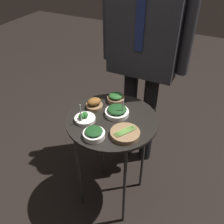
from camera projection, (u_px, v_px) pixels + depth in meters
name	position (u px, v px, depth m)	size (l,w,h in m)	color
ground_plane	(112.00, 193.00, 1.98)	(8.00, 8.00, 0.00)	black
serving_cart	(112.00, 127.00, 1.58)	(0.57, 0.57, 0.75)	black
bowl_spinach_far_rim	(117.00, 111.00, 1.55)	(0.15, 0.15, 0.12)	silver
bowl_spinach_front_center	(94.00, 134.00, 1.39)	(0.12, 0.12, 0.05)	silver
bowl_spinach_mid_right	(116.00, 98.00, 1.67)	(0.11, 0.11, 0.06)	brown
bowl_asparagus_front_left	(125.00, 133.00, 1.40)	(0.17, 0.17, 0.04)	brown
bowl_roast_back_right	(94.00, 104.00, 1.61)	(0.11, 0.11, 0.07)	brown
bowl_broccoli_center	(85.00, 118.00, 1.51)	(0.13, 0.13, 0.14)	silver
waiter_figure	(145.00, 40.00, 1.69)	(0.63, 0.24, 1.71)	black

